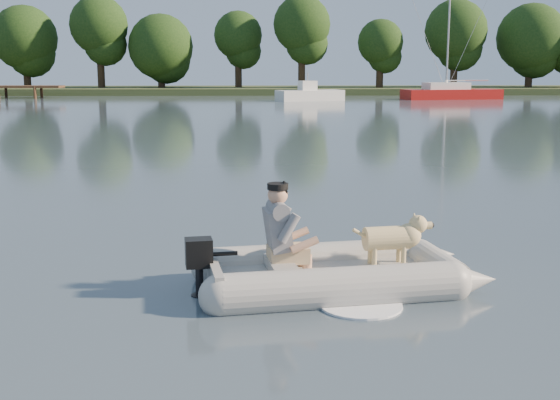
{
  "coord_description": "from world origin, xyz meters",
  "views": [
    {
      "loc": [
        -0.46,
        -8.21,
        2.67
      ],
      "look_at": [
        -0.16,
        1.81,
        0.75
      ],
      "focal_mm": 45.0,
      "sensor_mm": 36.0,
      "label": 1
    }
  ],
  "objects_px": {
    "dog": "(387,242)",
    "motorboat": "(310,87)",
    "dinghy": "(337,240)",
    "man": "(280,226)",
    "sailboat": "(451,93)"
  },
  "relations": [
    {
      "from": "dinghy",
      "to": "dog",
      "type": "distance_m",
      "value": 0.66
    },
    {
      "from": "dog",
      "to": "motorboat",
      "type": "distance_m",
      "value": 46.63
    },
    {
      "from": "man",
      "to": "sailboat",
      "type": "distance_m",
      "value": 51.35
    },
    {
      "from": "dog",
      "to": "man",
      "type": "bearing_deg",
      "value": 180.0
    },
    {
      "from": "man",
      "to": "sailboat",
      "type": "xyz_separation_m",
      "value": [
        15.39,
        48.99,
        -0.3
      ]
    },
    {
      "from": "dinghy",
      "to": "dog",
      "type": "height_order",
      "value": "dinghy"
    },
    {
      "from": "dog",
      "to": "sailboat",
      "type": "xyz_separation_m",
      "value": [
        14.05,
        48.77,
        -0.04
      ]
    },
    {
      "from": "dinghy",
      "to": "man",
      "type": "distance_m",
      "value": 0.73
    },
    {
      "from": "dinghy",
      "to": "sailboat",
      "type": "distance_m",
      "value": 51.09
    },
    {
      "from": "man",
      "to": "dog",
      "type": "bearing_deg",
      "value": 0.0
    },
    {
      "from": "dog",
      "to": "motorboat",
      "type": "height_order",
      "value": "motorboat"
    },
    {
      "from": "man",
      "to": "dog",
      "type": "xyz_separation_m",
      "value": [
        1.34,
        0.22,
        -0.26
      ]
    },
    {
      "from": "man",
      "to": "dog",
      "type": "relative_size",
      "value": 1.16
    },
    {
      "from": "dinghy",
      "to": "motorboat",
      "type": "xyz_separation_m",
      "value": [
        3.05,
        46.73,
        0.43
      ]
    },
    {
      "from": "motorboat",
      "to": "sailboat",
      "type": "height_order",
      "value": "sailboat"
    }
  ]
}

